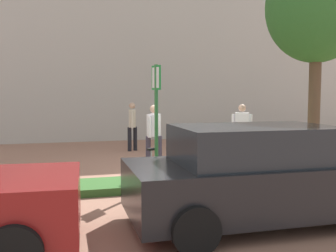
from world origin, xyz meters
TOP-DOWN VIEW (x-y plane):
  - ground_plane at (0.00, 0.00)m, footprint 60.00×60.00m
  - building_facade at (0.00, 7.39)m, footprint 28.00×1.20m
  - planter_strip at (0.22, -1.79)m, footprint 7.00×1.10m
  - tree_sidewalk at (2.70, -1.92)m, footprint 2.39×2.39m
  - parking_sign_post at (-1.15, -1.79)m, footprint 0.12×0.36m
  - bike_at_sign at (-1.08, -1.71)m, footprint 1.60×0.65m
  - bike_rack_cluster at (4.87, 3.76)m, footprint 3.21×1.65m
  - bollard_steel at (2.94, 2.59)m, footprint 0.16×0.16m
  - person_shirt_white at (-0.68, 3.67)m, footprint 0.37×0.60m
  - person_casual_tan at (-0.63, 0.60)m, footprint 0.45×0.49m
  - person_shirt_blue at (2.07, 0.59)m, footprint 0.56×0.44m
  - car_black_suv at (-0.12, -4.54)m, footprint 4.32×2.07m

SIDE VIEW (x-z plane):
  - ground_plane at x=0.00m, z-range 0.00..0.00m
  - planter_strip at x=0.22m, z-range 0.00..0.16m
  - bike_rack_cluster at x=4.87m, z-range -0.07..0.76m
  - bike_at_sign at x=-1.08m, z-range -0.08..0.78m
  - bollard_steel at x=2.94m, z-range 0.00..0.90m
  - car_black_suv at x=-0.12m, z-range -0.01..1.53m
  - person_shirt_white at x=-0.68m, z-range 0.12..1.84m
  - person_casual_tan at x=-0.63m, z-range 0.12..1.84m
  - person_shirt_blue at x=2.07m, z-range 0.12..1.84m
  - parking_sign_post at x=-1.15m, z-range 0.40..3.05m
  - tree_sidewalk at x=2.70m, z-range 1.34..6.73m
  - building_facade at x=0.00m, z-range 0.00..10.00m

